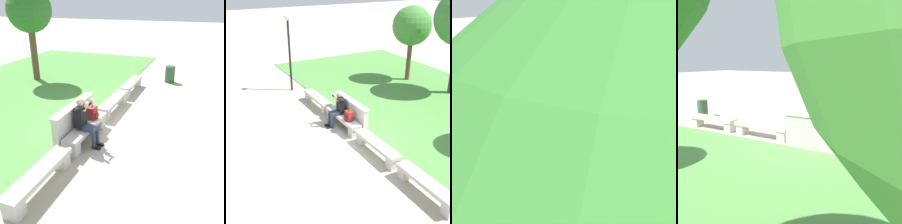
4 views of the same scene
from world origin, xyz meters
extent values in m
plane|color=#B2A593|center=(0.00, 0.00, 0.00)|extent=(80.00, 80.00, 0.00)
cube|color=beige|center=(-3.25, 0.00, 0.39)|extent=(1.98, 0.40, 0.12)
cube|color=beige|center=(-4.06, 0.00, 0.17)|extent=(0.28, 0.34, 0.33)
cube|color=beige|center=(-2.44, 0.00, 0.17)|extent=(0.28, 0.34, 0.33)
cube|color=beige|center=(-1.08, 0.00, 0.39)|extent=(1.98, 0.40, 0.12)
cube|color=beige|center=(-1.89, 0.00, 0.17)|extent=(0.28, 0.34, 0.33)
cube|color=beige|center=(-0.27, 0.00, 0.17)|extent=(0.28, 0.34, 0.33)
cube|color=beige|center=(1.08, 0.00, 0.39)|extent=(1.98, 0.40, 0.12)
cube|color=beige|center=(0.27, 0.00, 0.17)|extent=(0.28, 0.34, 0.33)
cube|color=beige|center=(1.89, 0.00, 0.17)|extent=(0.28, 0.34, 0.33)
cube|color=beige|center=(2.44, 0.00, 0.17)|extent=(0.28, 0.34, 0.33)
cube|color=beige|center=(-1.08, 0.34, 0.47)|extent=(2.01, 0.18, 0.95)
cube|color=beige|center=(-1.08, 0.34, 0.98)|extent=(2.07, 0.24, 0.06)
cube|color=olive|center=(-1.08, 0.24, 0.59)|extent=(0.44, 0.02, 0.22)
cube|color=black|center=(-1.43, -0.44, 0.03)|extent=(0.12, 0.25, 0.06)
cylinder|color=#2D334C|center=(-1.43, -0.37, 0.24)|extent=(0.11, 0.11, 0.42)
cube|color=black|center=(-1.23, -0.46, 0.03)|extent=(0.12, 0.25, 0.06)
cylinder|color=#2D334C|center=(-1.23, -0.39, 0.24)|extent=(0.11, 0.11, 0.42)
cube|color=#2D334C|center=(-1.31, -0.19, 0.51)|extent=(0.33, 0.44, 0.12)
cube|color=black|center=(-1.30, 0.04, 0.79)|extent=(0.35, 0.24, 0.56)
sphere|color=beige|center=(-1.30, 0.04, 1.21)|extent=(0.22, 0.22, 0.22)
cylinder|color=black|center=(-1.49, -0.05, 1.08)|extent=(0.11, 0.32, 0.21)
cylinder|color=beige|center=(-1.44, -0.19, 1.16)|extent=(0.11, 0.19, 0.27)
cylinder|color=black|center=(-1.11, -0.07, 1.08)|extent=(0.11, 0.32, 0.21)
cylinder|color=beige|center=(-1.19, -0.21, 1.16)|extent=(0.09, 0.19, 0.27)
cube|color=black|center=(-1.32, -0.26, 1.20)|extent=(0.15, 0.02, 0.08)
cube|color=maroon|center=(-0.64, 0.00, 0.63)|extent=(0.28, 0.20, 0.36)
cube|color=maroon|center=(-0.64, -0.11, 0.56)|extent=(0.20, 0.06, 0.16)
torus|color=black|center=(-0.64, 0.00, 0.83)|extent=(0.10, 0.02, 0.10)
sphere|color=#2D6B28|center=(3.35, 4.75, 3.14)|extent=(1.95, 1.95, 1.95)
camera|label=1|loc=(-6.80, -2.89, 3.62)|focal=42.00mm
camera|label=2|loc=(7.81, -5.03, 5.29)|focal=50.00mm
camera|label=3|loc=(4.27, 5.39, 4.01)|focal=50.00mm
camera|label=4|loc=(-3.76, 6.71, 2.50)|focal=42.00mm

